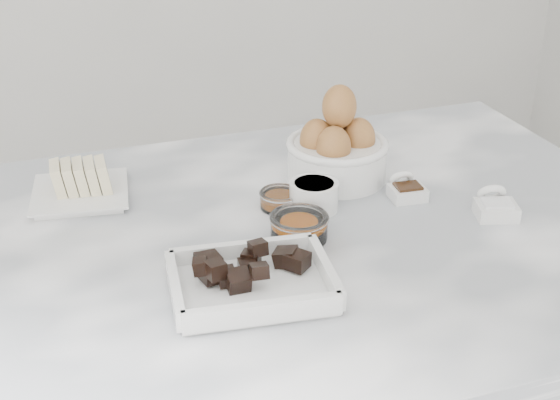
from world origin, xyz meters
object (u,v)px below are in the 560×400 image
Objects in this scene: honey_bowl at (280,199)px; salt_spoon at (495,206)px; chocolate_dish at (252,278)px; butter_plate at (78,185)px; sugar_ramekin at (314,195)px; vanilla_spoon at (406,189)px; zest_bowl at (299,226)px; egg_bowl at (337,149)px.

honey_bowl is 0.33m from salt_spoon.
honey_bowl is (0.11, 0.21, -0.01)m from chocolate_dish.
chocolate_dish is 0.39m from butter_plate.
chocolate_dish reaches higher than salt_spoon.
sugar_ramekin reaches higher than vanilla_spoon.
vanilla_spoon is at bearing 18.32° from zest_bowl.
sugar_ramekin is 0.12m from egg_bowl.
chocolate_dish is 0.37m from egg_bowl.
vanilla_spoon is (0.15, -0.01, -0.01)m from sugar_ramekin.
honey_bowl is 0.75× the size of zest_bowl.
zest_bowl is at bearing -127.55° from egg_bowl.
salt_spoon is (0.42, 0.08, -0.01)m from chocolate_dish.
chocolate_dish is 0.25m from sugar_ramekin.
chocolate_dish is at bearing -130.01° from egg_bowl.
egg_bowl is 2.62× the size of honey_bowl.
vanilla_spoon is at bearing -3.28° from sugar_ramekin.
sugar_ramekin is 0.88× the size of salt_spoon.
salt_spoon is at bearing -23.36° from honey_bowl.
egg_bowl is 1.97× the size of salt_spoon.
salt_spoon is at bearing -24.18° from butter_plate.
vanilla_spoon is (0.08, -0.10, -0.04)m from egg_bowl.
zest_bowl is (0.29, -0.24, -0.00)m from butter_plate.
salt_spoon is (0.60, -0.27, -0.01)m from butter_plate.
sugar_ramekin is at bearing 55.46° from zest_bowl.
butter_plate reaches higher than honey_bowl.
butter_plate is at bearing 154.99° from honey_bowl.
salt_spoon reaches higher than zest_bowl.
egg_bowl is at bearing 131.59° from salt_spoon.
honey_bowl is at bearing 156.64° from salt_spoon.
egg_bowl reaches higher than chocolate_dish.
butter_plate is 2.22× the size of sugar_ramekin.
butter_plate is at bearing 140.43° from zest_bowl.
honey_bowl is at bearing -150.79° from egg_bowl.
vanilla_spoon is (0.50, -0.17, -0.01)m from butter_plate.
honey_bowl is at bearing -25.01° from butter_plate.
butter_plate reaches higher than zest_bowl.
vanilla_spoon is 0.14m from salt_spoon.
zest_bowl is 0.22m from vanilla_spoon.
salt_spoon is (0.30, -0.13, 0.00)m from honey_bowl.
chocolate_dish is 1.32× the size of egg_bowl.
honey_bowl is at bearing 62.08° from chocolate_dish.
butter_plate is 1.96× the size of salt_spoon.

